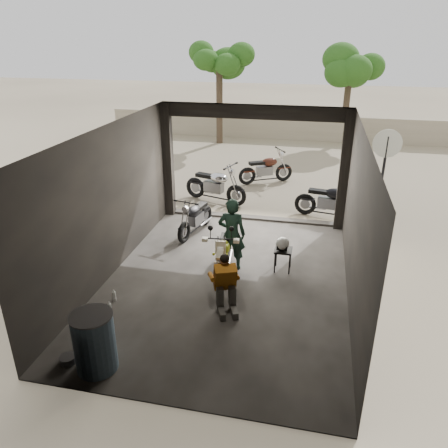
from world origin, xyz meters
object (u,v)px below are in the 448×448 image
at_px(mechanic, 226,286).
at_px(sign_post, 385,157).
at_px(outside_bike_a, 215,182).
at_px(rider, 232,234).
at_px(outside_bike_b, 266,167).
at_px(left_bike, 195,215).
at_px(oil_drum, 95,343).
at_px(main_bike, 223,252).
at_px(helmet, 282,243).
at_px(outside_bike_c, 330,198).
at_px(stool, 283,252).

distance_m(mechanic, sign_post, 6.94).
height_order(outside_bike_a, rider, rider).
xyz_separation_m(outside_bike_a, outside_bike_b, (1.30, 2.20, -0.04)).
bearing_deg(left_bike, oil_drum, -79.08).
xyz_separation_m(rider, mechanic, (0.22, -1.63, -0.30)).
height_order(rider, oil_drum, rider).
distance_m(main_bike, outside_bike_b, 6.59).
distance_m(main_bike, sign_post, 6.06).
bearing_deg(rider, mechanic, 94.39).
relative_size(helmet, sign_post, 0.13).
bearing_deg(mechanic, oil_drum, -151.47).
distance_m(outside_bike_b, outside_bike_c, 3.54).
bearing_deg(stool, main_bike, -159.43).
xyz_separation_m(outside_bike_b, mechanic, (0.26, -7.88, -0.05)).
bearing_deg(outside_bike_a, main_bike, -147.05).
bearing_deg(outside_bike_c, sign_post, -47.94).
distance_m(outside_bike_c, rider, 4.07).
height_order(outside_bike_a, stool, outside_bike_a).
bearing_deg(stool, outside_bike_b, 100.81).
relative_size(mechanic, sign_post, 0.44).
height_order(outside_bike_a, oil_drum, outside_bike_a).
height_order(outside_bike_b, sign_post, sign_post).
xyz_separation_m(outside_bike_b, helmet, (1.14, -6.12, 0.08)).
relative_size(helmet, oil_drum, 0.32).
bearing_deg(outside_bike_c, rider, 158.24).
height_order(outside_bike_b, outside_bike_c, outside_bike_c).
bearing_deg(rider, sign_post, -132.82).
distance_m(left_bike, helmet, 2.85).
xyz_separation_m(left_bike, rider, (1.30, -1.64, 0.31)).
distance_m(outside_bike_a, rider, 4.26).
height_order(outside_bike_c, helmet, outside_bike_c).
bearing_deg(rider, left_bike, -55.02).
distance_m(rider, mechanic, 1.67).
bearing_deg(mechanic, main_bike, 82.76).
bearing_deg(mechanic, left_bike, 93.26).
bearing_deg(sign_post, outside_bike_b, 155.86).
relative_size(outside_bike_a, outside_bike_c, 1.06).
bearing_deg(sign_post, oil_drum, -118.55).
bearing_deg(helmet, outside_bike_a, 103.56).
bearing_deg(outside_bike_c, outside_bike_a, 90.48).
bearing_deg(main_bike, sign_post, 45.65).
xyz_separation_m(helmet, oil_drum, (-2.53, -3.73, -0.17)).
xyz_separation_m(main_bike, outside_bike_c, (2.25, 3.80, 0.02)).
bearing_deg(outside_bike_a, helmet, -130.80).
xyz_separation_m(left_bike, helmet, (2.40, -1.52, 0.15)).
bearing_deg(helmet, main_bike, -177.38).
distance_m(left_bike, sign_post, 5.69).
relative_size(left_bike, outside_bike_c, 0.88).
bearing_deg(outside_bike_c, main_bike, 159.37).
bearing_deg(stool, oil_drum, -124.35).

